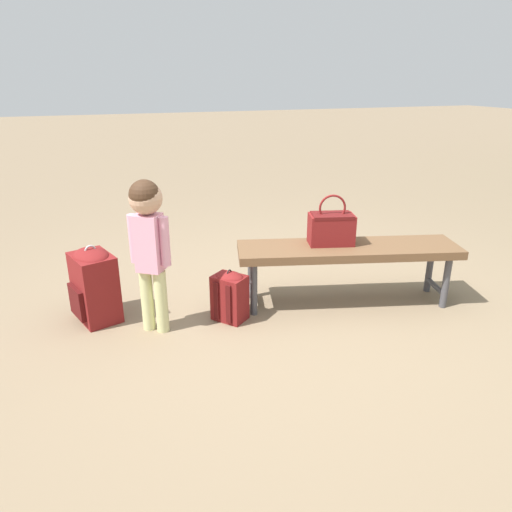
{
  "coord_description": "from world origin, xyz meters",
  "views": [
    {
      "loc": [
        1.21,
        2.7,
        1.6
      ],
      "look_at": [
        0.18,
        -0.15,
        0.45
      ],
      "focal_mm": 33.3,
      "sensor_mm": 36.0,
      "label": 1
    }
  ],
  "objects_px": {
    "child_standing": "(148,233)",
    "backpack_large": "(94,283)",
    "park_bench": "(348,253)",
    "handbag": "(331,227)",
    "backpack_small": "(230,295)"
  },
  "relations": [
    {
      "from": "child_standing",
      "to": "backpack_large",
      "type": "bearing_deg",
      "value": -39.42
    },
    {
      "from": "park_bench",
      "to": "handbag",
      "type": "xyz_separation_m",
      "value": [
        0.1,
        -0.08,
        0.18
      ]
    },
    {
      "from": "park_bench",
      "to": "backpack_small",
      "type": "xyz_separation_m",
      "value": [
        0.89,
        -0.04,
        -0.21
      ]
    },
    {
      "from": "park_bench",
      "to": "backpack_large",
      "type": "distance_m",
      "value": 1.8
    },
    {
      "from": "backpack_small",
      "to": "park_bench",
      "type": "bearing_deg",
      "value": 177.43
    },
    {
      "from": "park_bench",
      "to": "backpack_small",
      "type": "bearing_deg",
      "value": -2.57
    },
    {
      "from": "park_bench",
      "to": "handbag",
      "type": "relative_size",
      "value": 4.48
    },
    {
      "from": "park_bench",
      "to": "child_standing",
      "type": "relative_size",
      "value": 1.61
    },
    {
      "from": "child_standing",
      "to": "park_bench",
      "type": "bearing_deg",
      "value": 177.4
    },
    {
      "from": "park_bench",
      "to": "child_standing",
      "type": "distance_m",
      "value": 1.44
    },
    {
      "from": "park_bench",
      "to": "backpack_large",
      "type": "relative_size",
      "value": 3.01
    },
    {
      "from": "child_standing",
      "to": "backpack_small",
      "type": "xyz_separation_m",
      "value": [
        -0.51,
        0.02,
        -0.5
      ]
    },
    {
      "from": "park_bench",
      "to": "child_standing",
      "type": "height_order",
      "value": "child_standing"
    },
    {
      "from": "child_standing",
      "to": "backpack_large",
      "type": "distance_m",
      "value": 0.62
    },
    {
      "from": "handbag",
      "to": "park_bench",
      "type": "bearing_deg",
      "value": 140.78
    }
  ]
}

